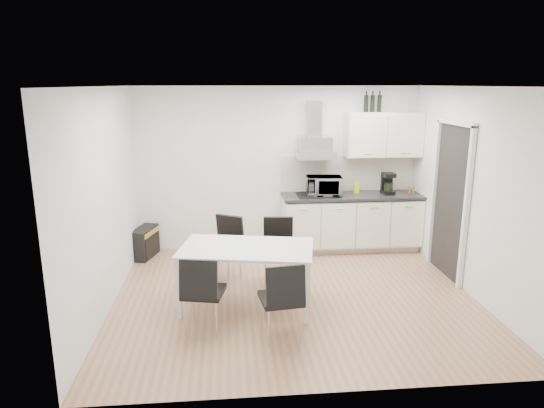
# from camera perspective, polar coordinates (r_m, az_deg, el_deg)

# --- Properties ---
(ground) EXTENTS (4.50, 4.50, 0.00)m
(ground) POSITION_cam_1_polar(r_m,az_deg,el_deg) (6.29, 2.63, -10.77)
(ground) COLOR tan
(ground) RESTS_ON ground
(wall_back) EXTENTS (4.50, 0.10, 2.60)m
(wall_back) POSITION_cam_1_polar(r_m,az_deg,el_deg) (7.81, 0.72, 4.17)
(wall_back) COLOR white
(wall_back) RESTS_ON ground
(wall_front) EXTENTS (4.50, 0.10, 2.60)m
(wall_front) POSITION_cam_1_polar(r_m,az_deg,el_deg) (3.97, 6.81, -5.70)
(wall_front) COLOR white
(wall_front) RESTS_ON ground
(wall_left) EXTENTS (0.10, 4.00, 2.60)m
(wall_left) POSITION_cam_1_polar(r_m,az_deg,el_deg) (5.98, -19.09, 0.35)
(wall_left) COLOR white
(wall_left) RESTS_ON ground
(wall_right) EXTENTS (0.10, 4.00, 2.60)m
(wall_right) POSITION_cam_1_polar(r_m,az_deg,el_deg) (6.56, 22.61, 1.20)
(wall_right) COLOR white
(wall_right) RESTS_ON ground
(ceiling) EXTENTS (4.50, 4.50, 0.00)m
(ceiling) POSITION_cam_1_polar(r_m,az_deg,el_deg) (5.71, 2.93, 13.66)
(ceiling) COLOR white
(ceiling) RESTS_ON wall_back
(doorway) EXTENTS (0.08, 1.04, 2.10)m
(doorway) POSITION_cam_1_polar(r_m,az_deg,el_deg) (7.08, 20.10, 0.21)
(doorway) COLOR white
(doorway) RESTS_ON ground
(kitchenette) EXTENTS (2.22, 0.64, 2.52)m
(kitchenette) POSITION_cam_1_polar(r_m,az_deg,el_deg) (7.86, 9.56, 0.55)
(kitchenette) COLOR beige
(kitchenette) RESTS_ON ground
(dining_table) EXTENTS (1.70, 1.16, 0.75)m
(dining_table) POSITION_cam_1_polar(r_m,az_deg,el_deg) (5.79, -3.00, -5.74)
(dining_table) COLOR white
(dining_table) RESTS_ON ground
(chair_far_left) EXTENTS (0.63, 0.65, 0.88)m
(chair_far_left) POSITION_cam_1_polar(r_m,az_deg,el_deg) (6.63, -5.74, -5.38)
(chair_far_left) COLOR black
(chair_far_left) RESTS_ON ground
(chair_far_right) EXTENTS (0.48, 0.54, 0.88)m
(chair_far_right) POSITION_cam_1_polar(r_m,az_deg,el_deg) (6.52, 0.75, -5.66)
(chair_far_right) COLOR black
(chair_far_right) RESTS_ON ground
(chair_near_left) EXTENTS (0.53, 0.58, 0.88)m
(chair_near_left) POSITION_cam_1_polar(r_m,az_deg,el_deg) (5.36, -8.01, -10.30)
(chair_near_left) COLOR black
(chair_near_left) RESTS_ON ground
(chair_near_right) EXTENTS (0.50, 0.55, 0.88)m
(chair_near_right) POSITION_cam_1_polar(r_m,az_deg,el_deg) (5.15, 1.05, -11.19)
(chair_near_right) COLOR black
(chair_near_right) RESTS_ON ground
(guitar_amp) EXTENTS (0.39, 0.60, 0.47)m
(guitar_amp) POSITION_cam_1_polar(r_m,az_deg,el_deg) (7.79, -14.70, -4.39)
(guitar_amp) COLOR black
(guitar_amp) RESTS_ON ground
(floor_speaker) EXTENTS (0.19, 0.18, 0.26)m
(floor_speaker) POSITION_cam_1_polar(r_m,az_deg,el_deg) (7.96, -5.55, -4.40)
(floor_speaker) COLOR black
(floor_speaker) RESTS_ON ground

